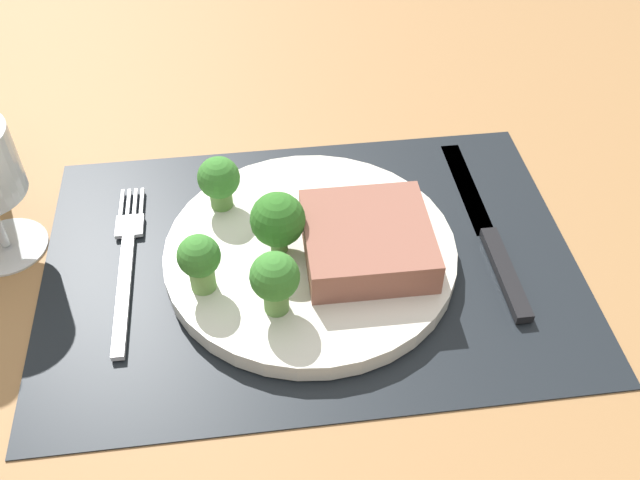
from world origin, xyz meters
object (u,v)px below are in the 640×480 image
object	(u,v)px
steak	(367,240)
fork	(126,262)
plate	(310,253)
knife	(489,236)

from	to	relation	value
steak	fork	distance (cm)	20.32
steak	fork	bearing A→B (deg)	172.20
plate	fork	bearing A→B (deg)	174.74
steak	fork	world-z (taller)	steak
plate	fork	xyz separation A→B (cm)	(-15.43, 1.42, -0.55)
fork	knife	world-z (taller)	knife
fork	knife	size ratio (longest dim) A/B	0.83
steak	fork	xyz separation A→B (cm)	(-19.94, 2.73, -2.84)
steak	plate	bearing A→B (deg)	163.82
plate	knife	world-z (taller)	plate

